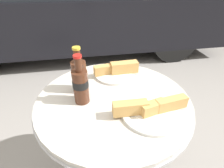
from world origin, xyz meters
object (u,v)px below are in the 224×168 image
cola_bottle_right (79,74)px  lunch_plate_near (151,109)px  cola_bottle_left (81,84)px  parked_car (73,9)px  lunch_plate_far (116,71)px  bistro_table (113,128)px

cola_bottle_right → lunch_plate_near: 0.35m
cola_bottle_right → cola_bottle_left: bearing=-87.5°
cola_bottle_right → parked_car: bearing=91.4°
cola_bottle_left → parked_car: parked_car is taller
cola_bottle_left → parked_car: size_ratio=0.05×
lunch_plate_far → parked_car: parked_car is taller
cola_bottle_right → lunch_plate_near: size_ratio=0.71×
cola_bottle_right → lunch_plate_near: bearing=-39.0°
cola_bottle_right → bistro_table: bearing=-31.6°
bistro_table → cola_bottle_right: 0.32m
bistro_table → lunch_plate_near: size_ratio=2.32×
cola_bottle_right → parked_car: (-0.06, 2.33, -0.12)m
cola_bottle_right → lunch_plate_near: (0.26, -0.21, -0.06)m
lunch_plate_far → cola_bottle_left: bearing=-134.4°
bistro_table → cola_bottle_right: (-0.14, 0.09, 0.28)m
cola_bottle_right → lunch_plate_far: size_ratio=0.91×
cola_bottle_right → lunch_plate_near: cola_bottle_right is taller
bistro_table → cola_bottle_left: bearing=179.2°
lunch_plate_far → parked_car: (-0.25, 2.22, -0.06)m
bistro_table → lunch_plate_far: size_ratio=2.98×
lunch_plate_far → parked_car: 2.24m
cola_bottle_left → lunch_plate_far: bearing=45.6°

